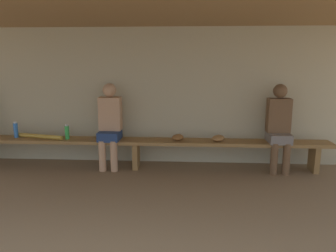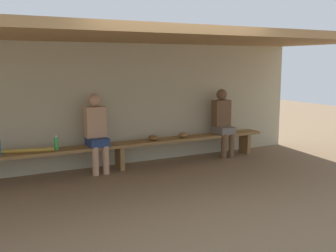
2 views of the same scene
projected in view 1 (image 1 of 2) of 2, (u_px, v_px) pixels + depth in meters
ground_plane at (115, 212)px, 3.62m from camera, size 24.00×24.00×0.00m
back_wall at (139, 96)px, 5.36m from camera, size 8.00×0.20×2.20m
dugout_roof at (122, 11)px, 3.86m from camera, size 8.00×2.80×0.12m
bench at (136, 144)px, 5.06m from camera, size 6.00×0.36×0.46m
player_middle at (110, 122)px, 5.02m from camera, size 0.34×0.42×1.34m
player_leftmost at (279, 124)px, 4.86m from camera, size 0.34×0.42×1.34m
water_bottle_blue at (16, 130)px, 5.17m from camera, size 0.07×0.07×0.26m
water_bottle_orange at (67, 132)px, 5.07m from camera, size 0.07×0.07×0.23m
baseball_glove_tan at (178, 137)px, 5.01m from camera, size 0.23×0.28×0.09m
baseball_glove_dark_brown at (218, 138)px, 4.96m from camera, size 0.28×0.29×0.09m
baseball_bat at (39, 136)px, 5.13m from camera, size 0.85×0.26×0.07m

